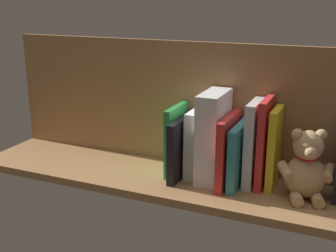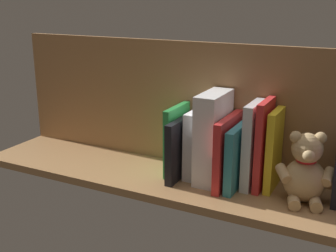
% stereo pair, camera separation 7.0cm
% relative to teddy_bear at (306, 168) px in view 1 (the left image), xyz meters
% --- Properties ---
extents(ground_plane, '(1.14, 0.27, 0.02)m').
position_rel_teddy_bear_xyz_m(ground_plane, '(0.37, 0.01, -0.09)').
color(ground_plane, '#A87A4C').
extents(shelf_back_panel, '(1.14, 0.02, 0.36)m').
position_rel_teddy_bear_xyz_m(shelf_back_panel, '(0.37, -0.11, 0.10)').
color(shelf_back_panel, '#9B6C42').
rests_on(shelf_back_panel, ground_plane).
extents(teddy_bear, '(0.14, 0.13, 0.18)m').
position_rel_teddy_bear_xyz_m(teddy_bear, '(0.00, 0.00, 0.00)').
color(teddy_bear, tan).
rests_on(teddy_bear, ground_plane).
extents(book_2, '(0.02, 0.11, 0.21)m').
position_rel_teddy_bear_xyz_m(book_2, '(0.09, -0.04, 0.03)').
color(book_2, yellow).
rests_on(book_2, ground_plane).
extents(book_3, '(0.02, 0.12, 0.24)m').
position_rel_teddy_bear_xyz_m(book_3, '(0.11, -0.03, 0.04)').
color(book_3, red).
rests_on(book_3, ground_plane).
extents(book_4, '(0.02, 0.12, 0.23)m').
position_rel_teddy_bear_xyz_m(book_4, '(0.14, -0.03, 0.03)').
color(book_4, silver).
rests_on(book_4, ground_plane).
extents(book_5, '(0.02, 0.16, 0.17)m').
position_rel_teddy_bear_xyz_m(book_5, '(0.17, -0.01, 0.00)').
color(book_5, teal).
rests_on(book_5, ground_plane).
extents(book_6, '(0.02, 0.17, 0.19)m').
position_rel_teddy_bear_xyz_m(book_6, '(0.20, -0.01, 0.02)').
color(book_6, red).
rests_on(book_6, ground_plane).
extents(dictionary_thick_white, '(0.06, 0.15, 0.24)m').
position_rel_teddy_bear_xyz_m(dictionary_thick_white, '(0.25, -0.02, 0.04)').
color(dictionary_thick_white, white).
rests_on(dictionary_thick_white, ground_plane).
extents(book_7, '(0.03, 0.13, 0.19)m').
position_rel_teddy_bear_xyz_m(book_7, '(0.30, -0.03, 0.02)').
color(book_7, silver).
rests_on(book_7, ground_plane).
extents(book_8, '(0.02, 0.18, 0.17)m').
position_rel_teddy_bear_xyz_m(book_8, '(0.33, -0.01, 0.01)').
color(book_8, black).
rests_on(book_8, ground_plane).
extents(book_9, '(0.02, 0.14, 0.19)m').
position_rel_teddy_bear_xyz_m(book_9, '(0.36, -0.03, 0.02)').
color(book_9, green).
rests_on(book_9, ground_plane).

